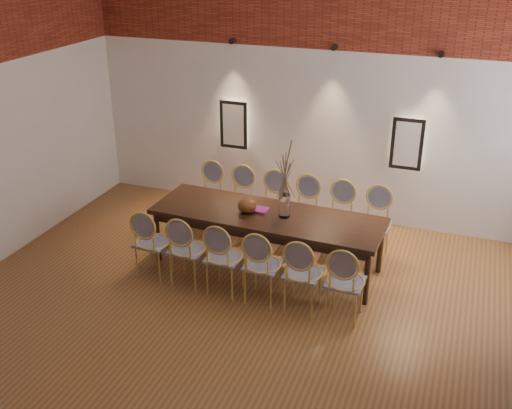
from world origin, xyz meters
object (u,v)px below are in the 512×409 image
(chair_far_c, at_px, (270,208))
(bowl, at_px, (247,206))
(chair_far_e, at_px, (338,219))
(vase, at_px, (284,206))
(chair_near_a, at_px, (153,242))
(chair_near_c, at_px, (225,257))
(chair_far_d, at_px, (303,213))
(chair_far_a, at_px, (207,197))
(chair_near_e, at_px, (303,273))
(chair_near_d, at_px, (263,265))
(dining_table, at_px, (267,240))
(chair_near_b, at_px, (188,249))
(book, at_px, (258,210))
(chair_near_f, at_px, (345,282))
(chair_far_b, at_px, (238,202))
(chair_far_f, at_px, (374,225))

(chair_far_c, relative_size, bowl, 3.92)
(chair_far_e, relative_size, vase, 3.13)
(chair_near_a, xyz_separation_m, chair_far_e, (2.00, 1.44, 0.00))
(chair_near_c, relative_size, chair_far_e, 1.00)
(chair_far_d, xyz_separation_m, vase, (-0.04, -0.75, 0.43))
(bowl, bearing_deg, chair_far_a, 138.71)
(chair_near_e, distance_m, vase, 1.00)
(chair_near_d, relative_size, chair_far_a, 1.00)
(dining_table, distance_m, chair_far_a, 1.44)
(chair_near_d, bearing_deg, bowl, 125.20)
(chair_near_b, relative_size, chair_near_e, 1.00)
(book, bearing_deg, chair_far_c, 96.16)
(chair_near_e, xyz_separation_m, chair_far_a, (-1.91, 1.56, 0.00))
(chair_near_f, bearing_deg, chair_near_a, 180.00)
(chair_near_c, bearing_deg, chair_near_f, -0.00)
(chair_near_a, bearing_deg, chair_far_a, 90.00)
(chair_far_d, height_order, bowl, chair_far_d)
(chair_near_f, distance_m, chair_far_d, 1.79)
(chair_near_a, bearing_deg, chair_near_b, -0.00)
(chair_near_b, distance_m, chair_far_b, 1.50)
(chair_far_f, bearing_deg, chair_far_b, -0.00)
(chair_far_b, relative_size, chair_far_e, 1.00)
(chair_near_c, relative_size, chair_far_b, 1.00)
(chair_far_a, xyz_separation_m, chair_far_c, (0.98, -0.03, 0.00))
(chair_near_a, distance_m, chair_far_e, 2.47)
(chair_near_f, height_order, chair_far_c, same)
(book, bearing_deg, chair_near_f, -31.89)
(chair_near_b, xyz_separation_m, bowl, (0.50, 0.69, 0.37))
(chair_near_a, height_order, chair_far_c, same)
(chair_near_b, height_order, chair_near_f, same)
(chair_near_e, xyz_separation_m, chair_near_f, (0.49, -0.02, 0.00))
(bowl, bearing_deg, chair_near_d, -56.58)
(chair_near_d, height_order, chair_far_b, same)
(chair_far_c, bearing_deg, chair_near_d, 108.02)
(chair_near_f, height_order, chair_far_f, same)
(chair_near_f, xyz_separation_m, chair_far_e, (-0.44, 1.52, 0.00))
(chair_near_e, height_order, vase, vase)
(dining_table, xyz_separation_m, chair_near_e, (0.71, -0.77, 0.09))
(chair_far_a, relative_size, chair_far_d, 1.00)
(chair_near_c, height_order, chair_far_c, same)
(chair_near_b, height_order, chair_far_e, same)
(chair_near_f, distance_m, chair_far_e, 1.58)
(chair_near_a, distance_m, vase, 1.69)
(chair_near_b, bearing_deg, chair_near_f, -0.00)
(chair_near_a, height_order, chair_far_f, same)
(chair_near_f, height_order, book, chair_near_f)
(vase, distance_m, bowl, 0.49)
(chair_far_c, bearing_deg, vase, 122.26)
(dining_table, distance_m, chair_far_d, 0.80)
(dining_table, relative_size, chair_far_b, 3.12)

